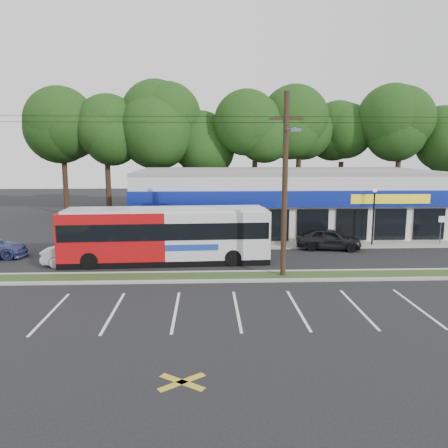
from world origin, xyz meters
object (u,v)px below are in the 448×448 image
pedestrian_b (252,237)px  sign_post (441,225)px  pedestrian_a (255,242)px  car_silver (79,254)px  utility_pole (282,180)px  metrobus (166,234)px  lamp_post (374,210)px  car_dark (329,239)px

pedestrian_b → sign_post: bearing=172.4°
pedestrian_a → pedestrian_b: bearing=-132.6°
sign_post → car_silver: sign_post is taller
utility_pole → metrobus: 8.30m
sign_post → pedestrian_b: size_ratio=1.21×
lamp_post → car_silver: lamp_post is taller
sign_post → pedestrian_b: (-14.00, -0.65, -0.64)m
utility_pole → car_dark: (4.62, 6.85, -4.64)m
lamp_post → pedestrian_a: bearing=-162.7°
metrobus → pedestrian_a: size_ratio=6.74×
lamp_post → car_silver: 20.66m
lamp_post → sign_post: (5.00, -0.23, -1.12)m
utility_pole → lamp_post: size_ratio=11.76×
lamp_post → car_silver: size_ratio=0.99×
car_dark → utility_pole: bearing=156.0°
pedestrian_a → lamp_post: bearing=154.6°
lamp_post → pedestrian_b: (-9.00, -0.88, -1.75)m
lamp_post → car_dark: bearing=-163.9°
lamp_post → pedestrian_a: lamp_post is taller
lamp_post → sign_post: size_ratio=1.91×
car_dark → pedestrian_b: size_ratio=2.47×
car_dark → sign_post: bearing=-74.6°
car_dark → car_silver: bearing=112.9°
car_dark → car_silver: car_dark is taller
sign_post → metrobus: bearing=-168.3°
metrobus → car_dark: size_ratio=2.85×
car_dark → metrobus: bearing=116.3°
lamp_post → pedestrian_b: size_ratio=2.32×
car_dark → car_silver: size_ratio=1.05×
utility_pole → car_dark: 9.48m
utility_pole → sign_post: utility_pole is taller
metrobus → utility_pole: bearing=-31.1°
sign_post → car_silver: bearing=-169.7°
sign_post → pedestrian_b: sign_post is taller
metrobus → pedestrian_b: metrobus is taller
pedestrian_b → pedestrian_a: bearing=79.7°
sign_post → car_silver: 25.43m
metrobus → car_dark: 11.72m
sign_post → car_silver: size_ratio=0.52×
metrobus → pedestrian_a: (5.75, 1.50, -0.87)m
lamp_post → metrobus: 15.39m
pedestrian_a → metrobus: bearing=-28.0°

